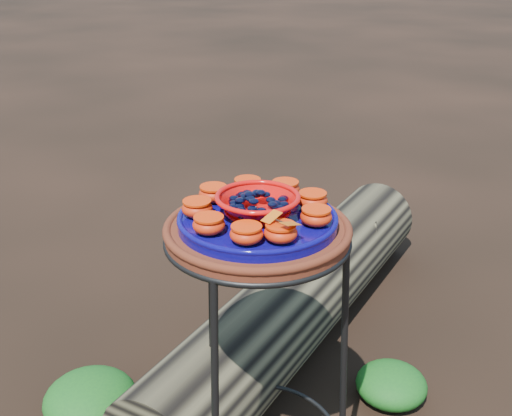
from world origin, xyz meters
TOP-DOWN VIEW (x-y plane):
  - plant_stand at (0.00, 0.00)m, footprint 0.44×0.44m
  - terracotta_saucer at (0.00, 0.00)m, footprint 0.40×0.40m
  - cobalt_plate at (0.00, 0.00)m, footprint 0.34×0.34m
  - red_bowl at (0.00, 0.00)m, footprint 0.17×0.17m
  - glass_gems at (0.00, 0.00)m, footprint 0.13×0.13m
  - orange_half_0 at (-0.03, -0.12)m, footprint 0.07×0.07m
  - orange_half_1 at (0.07, -0.10)m, footprint 0.07×0.07m
  - orange_half_2 at (0.12, -0.03)m, footprint 0.07×0.07m
  - orange_half_3 at (0.11, 0.05)m, footprint 0.07×0.07m
  - orange_half_4 at (0.05, 0.12)m, footprint 0.07×0.07m
  - orange_half_5 at (-0.03, 0.12)m, footprint 0.07×0.07m
  - orange_half_6 at (-0.10, 0.07)m, footprint 0.07×0.07m
  - orange_half_7 at (-0.13, -0.01)m, footprint 0.07×0.07m
  - orange_half_8 at (-0.09, -0.09)m, footprint 0.07×0.07m
  - butterfly at (-0.03, -0.12)m, footprint 0.10×0.07m
  - driftwood_log at (0.48, 0.45)m, footprint 1.64×1.08m
  - foliage_right at (0.52, 0.04)m, footprint 0.22×0.22m
  - foliage_back at (-0.26, 0.48)m, footprint 0.27×0.27m

SIDE VIEW (x-z plane):
  - foliage_right at x=0.52m, z-range 0.00..0.11m
  - foliage_back at x=-0.26m, z-range 0.00..0.13m
  - driftwood_log at x=0.48m, z-range 0.00..0.30m
  - plant_stand at x=0.00m, z-range 0.00..0.70m
  - terracotta_saucer at x=0.00m, z-range 0.70..0.73m
  - cobalt_plate at x=0.00m, z-range 0.73..0.75m
  - orange_half_0 at x=-0.03m, z-range 0.75..0.79m
  - orange_half_1 at x=0.07m, z-range 0.75..0.79m
  - orange_half_2 at x=0.12m, z-range 0.75..0.79m
  - orange_half_3 at x=0.11m, z-range 0.75..0.79m
  - orange_half_4 at x=0.05m, z-range 0.75..0.79m
  - orange_half_5 at x=-0.03m, z-range 0.75..0.79m
  - orange_half_6 at x=-0.10m, z-range 0.75..0.79m
  - orange_half_7 at x=-0.13m, z-range 0.75..0.79m
  - orange_half_8 at x=-0.09m, z-range 0.75..0.79m
  - red_bowl at x=0.00m, z-range 0.75..0.80m
  - butterfly at x=-0.03m, z-range 0.79..0.81m
  - glass_gems at x=0.00m, z-range 0.80..0.82m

